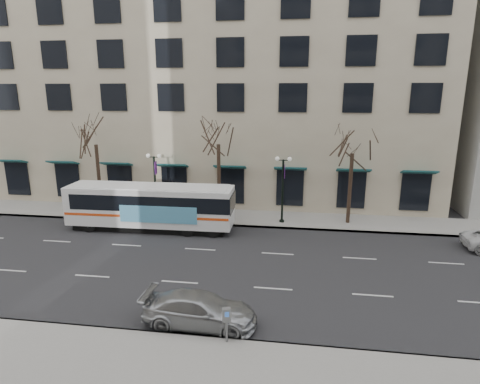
% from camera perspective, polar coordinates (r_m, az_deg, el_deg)
% --- Properties ---
extents(ground, '(160.00, 160.00, 0.00)m').
position_cam_1_polar(ground, '(24.22, -7.01, -10.16)').
color(ground, black).
rests_on(ground, ground).
extents(sidewalk_far, '(80.00, 4.00, 0.15)m').
position_cam_1_polar(sidewalk_far, '(31.83, 6.01, -3.91)').
color(sidewalk_far, gray).
rests_on(sidewalk_far, ground).
extents(building_hotel, '(40.00, 20.00, 24.00)m').
position_cam_1_polar(building_hotel, '(43.03, -2.63, 16.98)').
color(building_hotel, tan).
rests_on(building_hotel, ground).
extents(tree_far_left, '(3.60, 3.60, 8.34)m').
position_cam_1_polar(tree_far_left, '(34.19, -19.94, 7.95)').
color(tree_far_left, black).
rests_on(tree_far_left, ground).
extents(tree_far_mid, '(3.60, 3.60, 8.55)m').
position_cam_1_polar(tree_far_mid, '(30.78, -3.11, 8.54)').
color(tree_far_mid, black).
rests_on(tree_far_mid, ground).
extents(tree_far_right, '(3.60, 3.60, 8.06)m').
position_cam_1_polar(tree_far_right, '(30.51, 15.81, 7.06)').
color(tree_far_right, black).
rests_on(tree_far_right, ground).
extents(lamp_post_left, '(1.22, 0.45, 5.21)m').
position_cam_1_polar(lamp_post_left, '(32.20, -11.97, 1.36)').
color(lamp_post_left, black).
rests_on(lamp_post_left, ground).
extents(lamp_post_right, '(1.22, 0.45, 5.21)m').
position_cam_1_polar(lamp_post_right, '(30.28, 6.11, 0.78)').
color(lamp_post_right, black).
rests_on(lamp_post_right, ground).
extents(city_bus, '(12.20, 2.88, 3.30)m').
position_cam_1_polar(city_bus, '(29.96, -12.48, -1.90)').
color(city_bus, white).
rests_on(city_bus, ground).
extents(silver_car, '(5.06, 2.18, 1.45)m').
position_cam_1_polar(silver_car, '(18.22, -5.74, -16.33)').
color(silver_car, '#A9ADB1').
rests_on(silver_car, ground).
extents(pay_station, '(0.37, 0.30, 1.49)m').
position_cam_1_polar(pay_station, '(16.65, -1.93, -17.43)').
color(pay_station, slate).
rests_on(pay_station, sidewalk_near).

